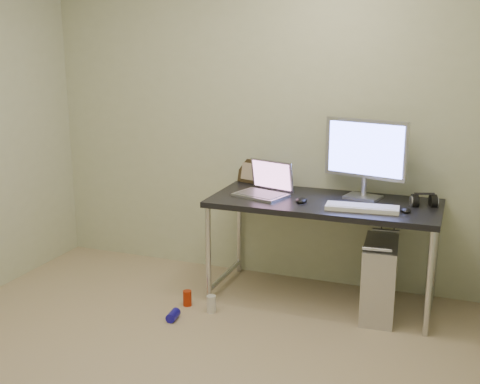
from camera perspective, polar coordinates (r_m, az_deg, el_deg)
name	(u,v)px	position (r m, az deg, el deg)	size (l,w,h in m)	color
floor	(154,381)	(3.54, -8.16, -17.31)	(3.50, 3.50, 0.00)	tan
wall_back	(258,120)	(4.67, 1.73, 6.86)	(3.50, 0.02, 2.50)	beige
desk	(324,211)	(4.29, 7.94, -1.82)	(1.60, 0.70, 0.75)	black
tower_computer	(379,278)	(4.26, 13.07, -7.99)	(0.26, 0.52, 0.56)	silver
cable_a	(381,241)	(4.59, 13.25, -4.55)	(0.01, 0.01, 0.70)	black
cable_b	(393,246)	(4.57, 14.32, -4.97)	(0.01, 0.01, 0.72)	black
can_red	(187,298)	(4.37, -5.02, -10.00)	(0.06, 0.06, 0.11)	#AA2709
can_white	(211,304)	(4.26, -2.73, -10.56)	(0.07, 0.07, 0.12)	silver
can_blue	(173,315)	(4.19, -6.36, -11.55)	(0.06, 0.06, 0.12)	#1811A5
laptop	(265,187)	(4.37, 2.40, 0.46)	(0.42, 0.38, 0.25)	#BABBC2
monitor	(365,152)	(4.32, 11.80, 3.69)	(0.59, 0.23, 0.56)	#BABBC2
keyboard	(362,208)	(4.07, 11.51, -1.48)	(0.48, 0.16, 0.03)	white
mouse_right	(406,209)	(4.09, 15.47, -1.58)	(0.07, 0.10, 0.04)	black
mouse_left	(301,199)	(4.20, 5.85, -0.67)	(0.08, 0.12, 0.04)	black
headphones	(424,201)	(4.27, 17.03, -0.86)	(0.20, 0.11, 0.11)	black
picture_frame	(251,171)	(4.72, 1.08, 1.96)	(0.24, 0.03, 0.19)	#2D2313
webcam	(288,176)	(4.57, 4.56, 1.48)	(0.04, 0.03, 0.13)	silver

